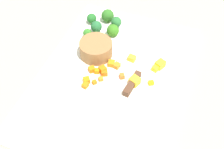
% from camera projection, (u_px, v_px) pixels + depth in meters
% --- Properties ---
extents(ground_plane, '(4.00, 4.00, 0.00)m').
position_uv_depth(ground_plane, '(112.00, 80.00, 0.76)').
color(ground_plane, gray).
extents(cutting_board, '(0.53, 0.37, 0.01)m').
position_uv_depth(cutting_board, '(112.00, 78.00, 0.75)').
color(cutting_board, white).
rests_on(cutting_board, ground_plane).
extents(prep_bowl, '(0.09, 0.09, 0.04)m').
position_uv_depth(prep_bowl, '(96.00, 49.00, 0.78)').
color(prep_bowl, olive).
rests_on(prep_bowl, cutting_board).
extents(chef_knife, '(0.33, 0.06, 0.02)m').
position_uv_depth(chef_knife, '(120.00, 103.00, 0.68)').
color(chef_knife, silver).
rests_on(chef_knife, cutting_board).
extents(carrot_dice_0, '(0.02, 0.02, 0.01)m').
position_uv_depth(carrot_dice_0, '(111.00, 63.00, 0.77)').
color(carrot_dice_0, orange).
rests_on(carrot_dice_0, cutting_board).
extents(carrot_dice_1, '(0.02, 0.02, 0.01)m').
position_uv_depth(carrot_dice_1, '(116.00, 65.00, 0.76)').
color(carrot_dice_1, orange).
rests_on(carrot_dice_1, cutting_board).
extents(carrot_dice_2, '(0.02, 0.02, 0.01)m').
position_uv_depth(carrot_dice_2, '(104.00, 73.00, 0.74)').
color(carrot_dice_2, orange).
rests_on(carrot_dice_2, cutting_board).
extents(carrot_dice_3, '(0.02, 0.02, 0.01)m').
position_uv_depth(carrot_dice_3, '(87.00, 80.00, 0.73)').
color(carrot_dice_3, orange).
rests_on(carrot_dice_3, cutting_board).
extents(carrot_dice_4, '(0.02, 0.02, 0.01)m').
position_uv_depth(carrot_dice_4, '(98.00, 70.00, 0.75)').
color(carrot_dice_4, orange).
rests_on(carrot_dice_4, cutting_board).
extents(carrot_dice_5, '(0.02, 0.02, 0.01)m').
position_uv_depth(carrot_dice_5, '(101.00, 79.00, 0.74)').
color(carrot_dice_5, orange).
rests_on(carrot_dice_5, cutting_board).
extents(carrot_dice_6, '(0.02, 0.02, 0.01)m').
position_uv_depth(carrot_dice_6, '(122.00, 76.00, 0.74)').
color(carrot_dice_6, orange).
rests_on(carrot_dice_6, cutting_board).
extents(carrot_dice_7, '(0.02, 0.02, 0.01)m').
position_uv_depth(carrot_dice_7, '(85.00, 85.00, 0.72)').
color(carrot_dice_7, orange).
rests_on(carrot_dice_7, cutting_board).
extents(carrot_dice_8, '(0.02, 0.02, 0.02)m').
position_uv_depth(carrot_dice_8, '(103.00, 70.00, 0.75)').
color(carrot_dice_8, orange).
rests_on(carrot_dice_8, cutting_board).
extents(carrot_dice_9, '(0.02, 0.02, 0.01)m').
position_uv_depth(carrot_dice_9, '(92.00, 70.00, 0.75)').
color(carrot_dice_9, orange).
rests_on(carrot_dice_9, cutting_board).
extents(carrot_dice_10, '(0.01, 0.01, 0.01)m').
position_uv_depth(carrot_dice_10, '(94.00, 82.00, 0.73)').
color(carrot_dice_10, orange).
rests_on(carrot_dice_10, cutting_board).
extents(pepper_dice_0, '(0.02, 0.02, 0.02)m').
position_uv_depth(pepper_dice_0, '(132.00, 58.00, 0.78)').
color(pepper_dice_0, yellow).
rests_on(pepper_dice_0, cutting_board).
extents(pepper_dice_1, '(0.02, 0.02, 0.01)m').
position_uv_depth(pepper_dice_1, '(151.00, 83.00, 0.73)').
color(pepper_dice_1, yellow).
rests_on(pepper_dice_1, cutting_board).
extents(pepper_dice_2, '(0.03, 0.03, 0.02)m').
position_uv_depth(pepper_dice_2, '(160.00, 64.00, 0.76)').
color(pepper_dice_2, yellow).
rests_on(pepper_dice_2, cutting_board).
extents(pepper_dice_3, '(0.03, 0.03, 0.02)m').
position_uv_depth(pepper_dice_3, '(135.00, 80.00, 0.73)').
color(pepper_dice_3, yellow).
rests_on(pepper_dice_3, cutting_board).
extents(pepper_dice_4, '(0.02, 0.02, 0.01)m').
position_uv_depth(pepper_dice_4, '(155.00, 69.00, 0.76)').
color(pepper_dice_4, yellow).
rests_on(pepper_dice_4, cutting_board).
extents(broccoli_floret_0, '(0.03, 0.03, 0.03)m').
position_uv_depth(broccoli_floret_0, '(92.00, 18.00, 0.87)').
color(broccoli_floret_0, '#8DB45D').
rests_on(broccoli_floret_0, cutting_board).
extents(broccoli_floret_1, '(0.03, 0.03, 0.03)m').
position_uv_depth(broccoli_floret_1, '(87.00, 33.00, 0.83)').
color(broccoli_floret_1, '#8BB65D').
rests_on(broccoli_floret_1, cutting_board).
extents(broccoli_floret_2, '(0.04, 0.04, 0.04)m').
position_uv_depth(broccoli_floret_2, '(113.00, 30.00, 0.84)').
color(broccoli_floret_2, '#80BA63').
rests_on(broccoli_floret_2, cutting_board).
extents(broccoli_floret_3, '(0.03, 0.03, 0.04)m').
position_uv_depth(broccoli_floret_3, '(116.00, 22.00, 0.86)').
color(broccoli_floret_3, '#90BB67').
rests_on(broccoli_floret_3, cutting_board).
extents(broccoli_floret_4, '(0.03, 0.03, 0.04)m').
position_uv_depth(broccoli_floret_4, '(96.00, 27.00, 0.84)').
color(broccoli_floret_4, '#80AC6C').
rests_on(broccoli_floret_4, cutting_board).
extents(broccoli_floret_5, '(0.04, 0.04, 0.04)m').
position_uv_depth(broccoli_floret_5, '(108.00, 16.00, 0.88)').
color(broccoli_floret_5, '#90AF54').
rests_on(broccoli_floret_5, cutting_board).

